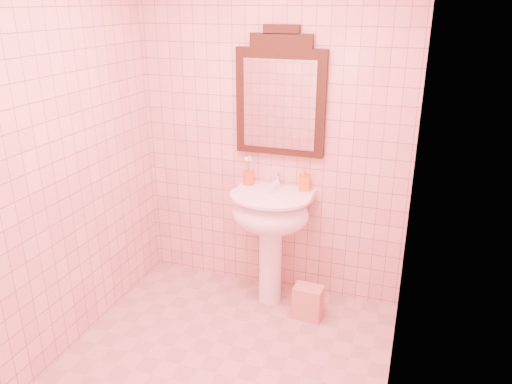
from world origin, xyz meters
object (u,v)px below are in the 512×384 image
(pedestal_sink, at_px, (270,221))
(mirror, at_px, (280,97))
(soap_dispenser, at_px, (304,179))
(toothbrush_cup, at_px, (248,178))
(towel, at_px, (308,302))

(pedestal_sink, height_order, mirror, mirror)
(mirror, bearing_deg, soap_dispenser, -11.51)
(mirror, relative_size, toothbrush_cup, 4.72)
(toothbrush_cup, bearing_deg, soap_dispenser, 2.04)
(mirror, xyz_separation_m, towel, (0.32, -0.32, -1.39))
(soap_dispenser, bearing_deg, towel, -81.63)
(pedestal_sink, bearing_deg, towel, -20.22)
(soap_dispenser, height_order, towel, soap_dispenser)
(mirror, relative_size, towel, 3.60)
(toothbrush_cup, xyz_separation_m, towel, (0.54, -0.27, -0.79))
(pedestal_sink, distance_m, soap_dispenser, 0.38)
(toothbrush_cup, relative_size, towel, 0.76)
(mirror, height_order, towel, mirror)
(toothbrush_cup, height_order, towel, toothbrush_cup)
(pedestal_sink, relative_size, mirror, 0.97)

